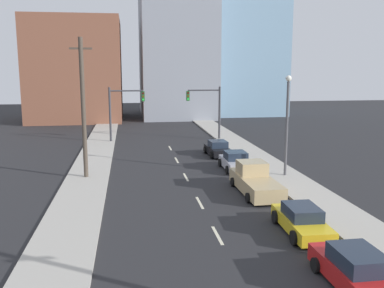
% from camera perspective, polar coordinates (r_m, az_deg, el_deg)
% --- Properties ---
extents(sidewalk_left, '(3.15, 96.78, 0.14)m').
position_cam_1_polar(sidewalk_left, '(53.70, -11.77, 1.18)').
color(sidewalk_left, '#ADA89E').
rests_on(sidewalk_left, ground).
extents(sidewalk_right, '(3.15, 96.78, 0.14)m').
position_cam_1_polar(sidewalk_right, '(54.83, 3.73, 1.55)').
color(sidewalk_right, '#ADA89E').
rests_on(sidewalk_right, ground).
extents(lane_stripe_at_15m, '(0.16, 2.40, 0.01)m').
position_cam_1_polar(lane_stripe_at_15m, '(21.52, 3.40, -12.05)').
color(lane_stripe_at_15m, beige).
rests_on(lane_stripe_at_15m, ground).
extents(lane_stripe_at_20m, '(0.16, 2.40, 0.01)m').
position_cam_1_polar(lane_stripe_at_20m, '(26.39, 1.03, -7.83)').
color(lane_stripe_at_20m, beige).
rests_on(lane_stripe_at_20m, ground).
extents(lane_stripe_at_27m, '(0.16, 2.40, 0.01)m').
position_cam_1_polar(lane_stripe_at_27m, '(32.43, -0.83, -4.43)').
color(lane_stripe_at_27m, beige).
rests_on(lane_stripe_at_27m, ground).
extents(lane_stripe_at_33m, '(0.16, 2.40, 0.01)m').
position_cam_1_polar(lane_stripe_at_33m, '(38.40, -2.06, -2.17)').
color(lane_stripe_at_33m, beige).
rests_on(lane_stripe_at_33m, ground).
extents(lane_stripe_at_39m, '(0.16, 2.40, 0.01)m').
position_cam_1_polar(lane_stripe_at_39m, '(44.27, -2.93, -0.55)').
color(lane_stripe_at_39m, beige).
rests_on(lane_stripe_at_39m, ground).
extents(building_brick_left, '(14.00, 16.00, 15.85)m').
position_cam_1_polar(building_brick_left, '(72.00, -15.10, 9.50)').
color(building_brick_left, brown).
rests_on(building_brick_left, ground).
extents(building_office_center, '(12.00, 20.00, 30.56)m').
position_cam_1_polar(building_office_center, '(76.36, -2.26, 15.37)').
color(building_office_center, gray).
rests_on(building_office_center, ground).
extents(building_glass_right, '(13.00, 20.00, 39.66)m').
position_cam_1_polar(building_glass_right, '(83.05, 6.37, 18.04)').
color(building_glass_right, '#7A9EB7').
rests_on(building_glass_right, ground).
extents(traffic_signal_left, '(3.96, 0.35, 6.11)m').
position_cam_1_polar(traffic_signal_left, '(48.12, -9.57, 4.90)').
color(traffic_signal_left, '#38383D').
rests_on(traffic_signal_left, ground).
extents(traffic_signal_right, '(3.96, 0.35, 6.11)m').
position_cam_1_polar(traffic_signal_right, '(48.99, 2.43, 5.11)').
color(traffic_signal_right, '#38383D').
rests_on(traffic_signal_right, ground).
extents(utility_pole_left_mid, '(1.60, 0.32, 10.31)m').
position_cam_1_polar(utility_pole_left_mid, '(32.15, -14.29, 4.69)').
color(utility_pole_left_mid, '#473D33').
rests_on(utility_pole_left_mid, ground).
extents(street_lamp, '(0.44, 0.44, 7.61)m').
position_cam_1_polar(street_lamp, '(32.55, 12.56, 3.36)').
color(street_lamp, '#4C4C51').
rests_on(street_lamp, ground).
extents(sedan_red, '(2.07, 4.79, 1.51)m').
position_cam_1_polar(sedan_red, '(17.55, 21.18, -15.61)').
color(sedan_red, red).
rests_on(sedan_red, ground).
extents(sedan_yellow, '(2.12, 4.67, 1.40)m').
position_cam_1_polar(sedan_yellow, '(22.23, 14.41, -9.85)').
color(sedan_yellow, gold).
rests_on(sedan_yellow, ground).
extents(pickup_truck_tan, '(2.38, 6.07, 1.95)m').
position_cam_1_polar(pickup_truck_tan, '(28.59, 8.39, -4.88)').
color(pickup_truck_tan, tan).
rests_on(pickup_truck_tan, ground).
extents(sedan_silver, '(2.16, 4.23, 1.51)m').
position_cam_1_polar(sedan_silver, '(34.78, 5.81, -2.34)').
color(sedan_silver, '#B2B2BC').
rests_on(sedan_silver, ground).
extents(sedan_black, '(2.21, 4.29, 1.42)m').
position_cam_1_polar(sedan_black, '(40.38, 3.46, -0.64)').
color(sedan_black, black).
rests_on(sedan_black, ground).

